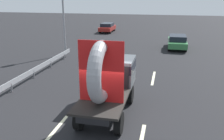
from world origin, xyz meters
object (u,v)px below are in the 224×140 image
Objects in this scene: flatbed_truck at (109,77)px; distant_sedan at (177,41)px; traffic_light at (63,12)px; oncoming_car at (107,27)px.

flatbed_truck reaches higher than distant_sedan.
flatbed_truck is 16.02m from distant_sedan.
distant_sedan is 0.70× the size of traffic_light.
traffic_light is (-10.27, -5.18, 3.22)m from distant_sedan.
distant_sedan is 13.87m from oncoming_car.
distant_sedan is at bearing -44.67° from oncoming_car.
distant_sedan reaches higher than oncoming_car.
oncoming_car is (0.40, 14.93, -3.25)m from traffic_light.
flatbed_truck is 0.80× the size of traffic_light.
oncoming_car is at bearing 88.46° from traffic_light.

